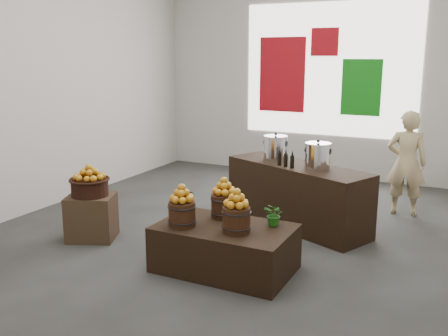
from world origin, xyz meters
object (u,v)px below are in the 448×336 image
at_px(crate, 92,217).
at_px(display_table, 225,248).
at_px(stock_pot_center, 318,157).
at_px(shopper, 406,163).
at_px(counter, 297,195).
at_px(stock_pot_left, 275,148).
at_px(wicker_basket, 90,188).

relative_size(crate, display_table, 0.40).
xyz_separation_m(stock_pot_center, shopper, (0.94, 1.30, -0.25)).
height_order(counter, stock_pot_left, stock_pot_left).
xyz_separation_m(wicker_basket, shopper, (3.39, 2.78, 0.09)).
bearing_deg(crate, shopper, 39.34).
distance_m(wicker_basket, shopper, 4.38).
height_order(stock_pot_left, shopper, shopper).
bearing_deg(counter, stock_pot_left, 180.00).
xyz_separation_m(display_table, shopper, (1.48, 2.88, 0.51)).
distance_m(counter, stock_pot_left, 0.72).
height_order(wicker_basket, counter, counter).
bearing_deg(crate, wicker_basket, 0.00).
height_order(crate, stock_pot_left, stock_pot_left).
bearing_deg(shopper, stock_pot_center, 49.44).
bearing_deg(shopper, display_table, 58.20).
distance_m(counter, shopper, 1.73).
relative_size(display_table, stock_pot_left, 4.48).
distance_m(wicker_basket, counter, 2.70).
distance_m(display_table, stock_pot_left, 2.04).
xyz_separation_m(crate, shopper, (3.39, 2.78, 0.48)).
bearing_deg(stock_pot_left, shopper, 31.31).
bearing_deg(display_table, wicker_basket, 177.35).
bearing_deg(wicker_basket, stock_pot_left, 45.42).
xyz_separation_m(crate, stock_pot_center, (2.45, 1.48, 0.72)).
xyz_separation_m(display_table, stock_pot_center, (0.54, 1.59, 0.76)).
relative_size(display_table, counter, 0.69).
xyz_separation_m(counter, stock_pot_center, (0.30, -0.13, 0.58)).
bearing_deg(stock_pot_center, stock_pot_left, 155.71).
bearing_deg(stock_pot_center, counter, 155.71).
height_order(counter, stock_pot_center, stock_pot_center).
relative_size(display_table, shopper, 0.94).
xyz_separation_m(counter, shopper, (1.24, 1.16, 0.34)).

